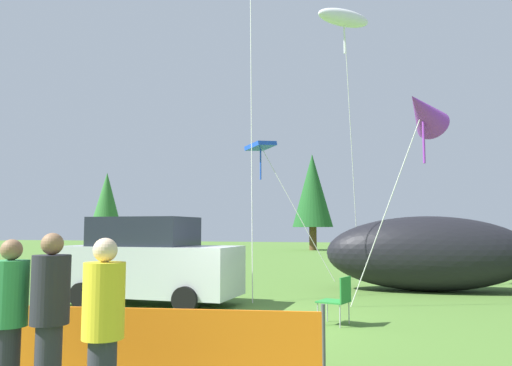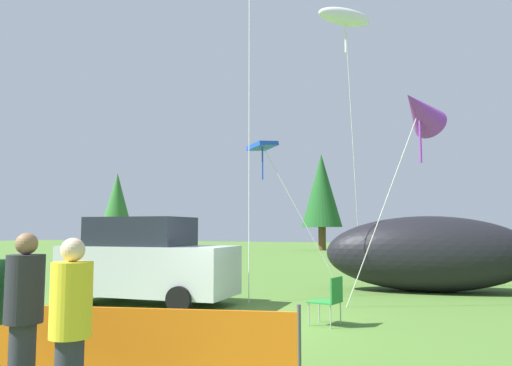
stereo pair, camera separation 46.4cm
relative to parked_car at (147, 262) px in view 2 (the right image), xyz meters
The scene contains 12 objects.
ground_plane 3.45m from the parked_car, 30.32° to the right, with size 120.00×120.00×0.00m, color #4C752D.
parked_car is the anchor object (origin of this frame).
folding_chair 5.07m from the parked_car, 14.51° to the right, with size 0.67×0.67×0.95m.
inflatable_cat 9.00m from the parked_car, 33.73° to the left, with size 7.92×2.88×2.28m.
safety_fence 6.13m from the parked_car, 75.10° to the right, with size 7.38×1.33×0.99m.
spectator_in_green_shirt 7.93m from the parked_car, 64.15° to the right, with size 0.39×0.39×1.81m.
spectator_in_yellow_shirt 7.24m from the parked_car, 69.34° to the right, with size 0.40×0.40×1.85m.
kite_blue_box 7.88m from the parked_car, 82.15° to the left, with size 3.39×1.26×5.24m.
kite_white_ghost 11.10m from the parked_car, 54.94° to the left, with size 2.07×2.36×9.87m.
kite_purple_delta 7.75m from the parked_car, 12.16° to the left, with size 2.54×1.72×5.44m.
horizon_tree_east 36.18m from the parked_car, 125.46° to the left, with size 3.01×3.01×7.18m.
horizon_tree_mid 33.06m from the parked_car, 93.37° to the left, with size 3.61×3.61×8.60m.
Camera 2 is at (3.85, -9.51, 1.89)m, focal length 35.00 mm.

